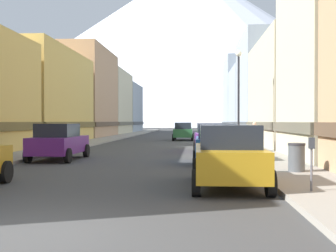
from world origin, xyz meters
TOP-DOWN VIEW (x-y plane):
  - ground_plane at (0.00, 0.00)m, footprint 400.00×400.00m
  - sidewalk_left at (-6.25, 35.00)m, footprint 2.50×100.00m
  - sidewalk_right at (6.25, 35.00)m, footprint 2.50×100.00m
  - storefront_left_2 at (-12.32, 28.67)m, footprint 9.93×13.97m
  - storefront_left_3 at (-11.21, 42.72)m, footprint 7.71×12.99m
  - storefront_left_4 at (-11.59, 55.82)m, footprint 8.48×12.79m
  - storefront_left_5 at (-11.68, 69.20)m, footprint 8.66×12.83m
  - storefront_right_2 at (10.79, 25.02)m, footprint 6.87×12.71m
  - storefront_right_3 at (11.50, 37.14)m, footprint 8.31×11.09m
  - storefront_right_4 at (12.37, 49.05)m, footprint 10.04×11.83m
  - storefront_right_5 at (12.36, 61.10)m, footprint 10.02×11.59m
  - car_left_1 at (-3.80, 13.54)m, footprint 2.09×4.41m
  - car_right_0 at (3.80, 5.48)m, footprint 2.07×4.40m
  - car_right_1 at (3.80, 12.61)m, footprint 2.10×4.42m
  - car_right_2 at (3.80, 19.76)m, footprint 2.23×4.48m
  - car_driving_0 at (1.60, 35.90)m, footprint 2.06×4.40m
  - parking_meter_near at (5.75, 4.02)m, footprint 0.14×0.10m
  - trash_bin_right at (6.35, 8.18)m, footprint 0.59×0.59m
  - pedestrian_0 at (6.25, 18.01)m, footprint 0.36×0.36m
  - streetlamp_right at (5.35, 18.15)m, footprint 0.36×0.36m
  - mountain_backdrop at (-1.94, 260.00)m, footprint 275.12×275.12m

SIDE VIEW (x-z plane):
  - ground_plane at x=0.00m, z-range 0.00..0.00m
  - sidewalk_left at x=-6.25m, z-range 0.00..0.15m
  - sidewalk_right at x=6.25m, z-range 0.00..0.15m
  - trash_bin_right at x=6.35m, z-range 0.15..1.13m
  - car_left_1 at x=-3.80m, z-range 0.01..1.79m
  - car_right_0 at x=3.80m, z-range 0.01..1.79m
  - car_right_1 at x=3.80m, z-range 0.01..1.79m
  - car_right_2 at x=3.80m, z-range 0.01..1.79m
  - car_driving_0 at x=1.60m, z-range 0.01..1.79m
  - pedestrian_0 at x=6.25m, z-range 0.09..1.79m
  - parking_meter_near at x=5.75m, z-range 0.35..1.68m
  - storefront_right_2 at x=10.79m, z-range -0.15..7.76m
  - storefront_left_2 at x=-12.32m, z-range -0.14..7.79m
  - streetlamp_right at x=5.35m, z-range 1.06..6.92m
  - storefront_left_5 at x=-11.68m, z-range -0.15..8.41m
  - storefront_right_4 at x=12.37m, z-range -0.16..8.68m
  - storefront_left_4 at x=-11.59m, z-range -0.16..9.17m
  - storefront_left_3 at x=-11.21m, z-range -0.17..10.24m
  - storefront_right_3 at x=11.50m, z-range -0.17..10.39m
  - storefront_right_5 at x=12.36m, z-range -0.18..11.60m
  - mountain_backdrop at x=-1.94m, z-range 0.00..100.47m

